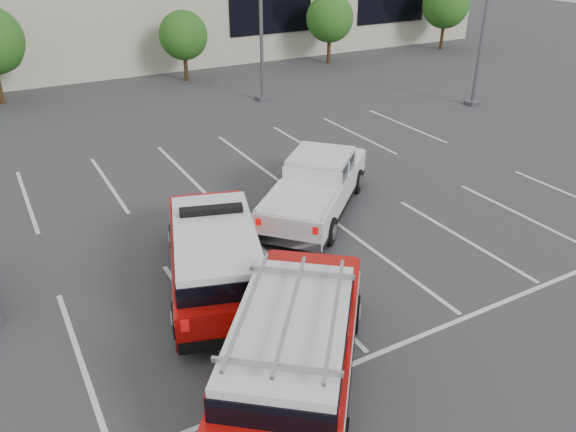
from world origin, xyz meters
name	(u,v)px	position (x,y,z in m)	size (l,w,h in m)	color
ground	(303,289)	(0.00, 0.00, 0.00)	(120.00, 120.00, 0.00)	#38383A
stall_markings	(230,217)	(0.00, 4.50, 0.01)	(23.00, 15.00, 0.01)	silver
tree_mid_right	(185,37)	(5.09, 22.05, 2.50)	(2.77, 2.77, 3.99)	#3F2B19
tree_right	(331,20)	(15.09, 22.05, 2.77)	(3.07, 3.07, 4.42)	#3F2B19
tree_far_right	(446,6)	(25.09, 22.05, 3.04)	(3.37, 3.37, 4.85)	#3F2B19
fire_chief_suv	(216,259)	(-1.83, 1.14, 0.83)	(3.73, 6.10, 2.02)	#AF0B08
white_pickup	(316,191)	(2.58, 3.57, 0.71)	(5.64, 5.43, 1.79)	silver
ladder_suv	(294,350)	(-1.84, -2.77, 0.88)	(5.21, 5.73, 2.20)	#AF0B08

